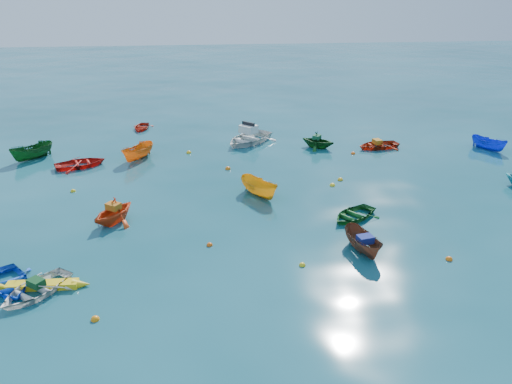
{
  "coord_description": "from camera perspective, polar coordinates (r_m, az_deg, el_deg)",
  "views": [
    {
      "loc": [
        -2.95,
        -21.33,
        11.7
      ],
      "look_at": [
        0.0,
        5.0,
        0.4
      ],
      "focal_mm": 35.0,
      "sensor_mm": 36.0,
      "label": 1
    }
  ],
  "objects": [
    {
      "name": "motorboat_white",
      "position": [
        39.08,
        -0.86,
        5.68
      ],
      "size": [
        5.47,
        5.5,
        1.54
      ],
      "primitive_type": "imported",
      "rotation": [
        0.0,
        0.0,
        -0.77
      ],
      "color": "silver",
      "rests_on": "ground"
    },
    {
      "name": "buoy_ye_a",
      "position": [
        22.48,
        5.31,
        -8.37
      ],
      "size": [
        0.3,
        0.3,
        0.3
      ],
      "primitive_type": "sphere",
      "color": "gold",
      "rests_on": "ground"
    },
    {
      "name": "dinghy_white_near",
      "position": [
        22.42,
        -23.85,
        -10.59
      ],
      "size": [
        3.62,
        3.79,
        0.64
      ],
      "primitive_type": "imported",
      "rotation": [
        0.0,
        0.0,
        -0.65
      ],
      "color": "silver",
      "rests_on": "ground"
    },
    {
      "name": "buoy_or_d",
      "position": [
        37.13,
        11.03,
        4.3
      ],
      "size": [
        0.32,
        0.32,
        0.32
      ],
      "primitive_type": "sphere",
      "color": "#FF5C0D",
      "rests_on": "ground"
    },
    {
      "name": "tarp_orange_a",
      "position": [
        26.9,
        -15.99,
        -1.57
      ],
      "size": [
        0.88,
        0.83,
        0.34
      ],
      "primitive_type": "cube",
      "rotation": [
        0.0,
        0.0,
        -0.6
      ],
      "color": "#C36514",
      "rests_on": "dinghy_orange_w"
    },
    {
      "name": "buoy_or_b",
      "position": [
        24.44,
        21.19,
        -7.23
      ],
      "size": [
        0.32,
        0.32,
        0.32
      ],
      "primitive_type": "sphere",
      "color": "orange",
      "rests_on": "ground"
    },
    {
      "name": "tarp_green_b",
      "position": [
        37.93,
        6.97,
        6.24
      ],
      "size": [
        0.75,
        0.79,
        0.31
      ],
      "primitive_type": "cube",
      "rotation": [
        0.0,
        0.0,
        0.96
      ],
      "color": "#134F2C",
      "rests_on": "dinghy_green_n"
    },
    {
      "name": "buoy_ye_b",
      "position": [
        31.83,
        -20.17,
        0.05
      ],
      "size": [
        0.31,
        0.31,
        0.31
      ],
      "primitive_type": "sphere",
      "color": "gold",
      "rests_on": "ground"
    },
    {
      "name": "sampan_green_far",
      "position": [
        38.73,
        -24.07,
        3.46
      ],
      "size": [
        3.08,
        3.1,
        1.23
      ],
      "primitive_type": "imported",
      "rotation": [
        0.0,
        0.0,
        -0.78
      ],
      "color": "#114819",
      "rests_on": "ground"
    },
    {
      "name": "tarp_blue_a",
      "position": [
        23.56,
        12.38,
        -5.29
      ],
      "size": [
        0.79,
        0.66,
        0.34
      ],
      "primitive_type": "cube",
      "rotation": [
        0.0,
        0.0,
        0.2
      ],
      "color": "navy",
      "rests_on": "sampan_brown_mid"
    },
    {
      "name": "tarp_orange_b",
      "position": [
        38.71,
        13.68,
        5.62
      ],
      "size": [
        0.66,
        0.79,
        0.34
      ],
      "primitive_type": "cube",
      "rotation": [
        0.0,
        0.0,
        -1.37
      ],
      "color": "#BB6C13",
      "rests_on": "dinghy_red_ne"
    },
    {
      "name": "dinghy_green_n",
      "position": [
        38.13,
        7.05,
        5.05
      ],
      "size": [
        3.29,
        3.21,
        1.32
      ],
      "primitive_type": "imported",
      "rotation": [
        0.0,
        0.0,
        0.96
      ],
      "color": "#104715",
      "rests_on": "ground"
    },
    {
      "name": "dinghy_blue_sw",
      "position": [
        23.31,
        -26.25,
        -9.71
      ],
      "size": [
        3.19,
        3.52,
        0.6
      ],
      "primitive_type": "imported",
      "rotation": [
        0.0,
        0.0,
        0.5
      ],
      "color": "blue",
      "rests_on": "ground"
    },
    {
      "name": "dinghy_red_far",
      "position": [
        43.86,
        -12.93,
        7.04
      ],
      "size": [
        2.08,
        2.69,
        0.52
      ],
      "primitive_type": "imported",
      "rotation": [
        0.0,
        0.0,
        -0.13
      ],
      "color": "red",
      "rests_on": "ground"
    },
    {
      "name": "dinghy_red_ne",
      "position": [
        38.91,
        13.74,
        4.93
      ],
      "size": [
        3.58,
        2.87,
        0.66
      ],
      "primitive_type": "imported",
      "rotation": [
        0.0,
        0.0,
        -1.37
      ],
      "color": "#B3290E",
      "rests_on": "ground"
    },
    {
      "name": "sampan_orange_n",
      "position": [
        36.33,
        -13.25,
        3.68
      ],
      "size": [
        2.63,
        3.21,
        1.19
      ],
      "primitive_type": "imported",
      "rotation": [
        0.0,
        0.0,
        -0.57
      ],
      "color": "orange",
      "rests_on": "ground"
    },
    {
      "name": "buoy_or_c",
      "position": [
        24.06,
        -5.32,
        -6.11
      ],
      "size": [
        0.3,
        0.3,
        0.3
      ],
      "primitive_type": "sphere",
      "color": "#DC530B",
      "rests_on": "ground"
    },
    {
      "name": "sampan_yellow_mid",
      "position": [
        29.32,
        0.38,
        -0.42
      ],
      "size": [
        2.57,
        3.18,
        1.17
      ],
      "primitive_type": "imported",
      "rotation": [
        0.0,
        0.0,
        0.56
      ],
      "color": "orange",
      "rests_on": "ground"
    },
    {
      "name": "buoy_ye_d",
      "position": [
        36.98,
        -7.68,
        4.44
      ],
      "size": [
        0.37,
        0.37,
        0.37
      ],
      "primitive_type": "sphere",
      "color": "yellow",
      "rests_on": "ground"
    },
    {
      "name": "dinghy_green_e",
      "position": [
        27.11,
        11.03,
        -2.93
      ],
      "size": [
        3.55,
        3.37,
        0.6
      ],
      "primitive_type": "imported",
      "rotation": [
        0.0,
        0.0,
        -0.94
      ],
      "color": "#13541D",
      "rests_on": "ground"
    },
    {
      "name": "tarp_green_a",
      "position": [
        22.22,
        -23.84,
        -9.46
      ],
      "size": [
        0.79,
        0.76,
        0.3
      ],
      "primitive_type": "cube",
      "rotation": [
        0.0,
        0.0,
        -0.65
      ],
      "color": "#10431D",
      "rests_on": "dinghy_white_near"
    },
    {
      "name": "buoy_ye_e",
      "position": [
        32.04,
        9.61,
        1.34
      ],
      "size": [
        0.34,
        0.34,
        0.34
      ],
      "primitive_type": "sphere",
      "color": "gold",
      "rests_on": "ground"
    },
    {
      "name": "buoy_or_a",
      "position": [
        20.14,
        -17.89,
        -13.73
      ],
      "size": [
        0.33,
        0.33,
        0.33
      ],
      "primitive_type": "sphere",
      "color": "orange",
      "rests_on": "ground"
    },
    {
      "name": "buoy_or_e",
      "position": [
        33.52,
        -3.24,
        2.63
      ],
      "size": [
        0.37,
        0.37,
        0.37
      ],
      "primitive_type": "sphere",
      "color": "orange",
      "rests_on": "ground"
    },
    {
      "name": "ground",
      "position": [
        24.5,
        1.31,
        -5.43
      ],
      "size": [
        160.0,
        160.0,
        0.0
      ],
      "primitive_type": "plane",
      "color": "#093C47",
      "rests_on": "ground"
    },
    {
      "name": "buoy_ye_c",
      "position": [
        31.1,
        8.72,
        0.72
      ],
      "size": [
        0.34,
        0.34,
        0.34
      ],
      "primitive_type": "sphere",
      "color": "yellow",
      "rests_on": "ground"
    },
    {
      "name": "sampan_brown_mid",
      "position": [
        24.01,
        12.06,
        -6.62
      ],
      "size": [
        1.59,
        2.94,
        1.08
      ],
      "primitive_type": "imported",
      "rotation": [
        0.0,
        0.0,
        0.2
      ],
      "color": "brown",
      "rests_on": "ground"
    },
    {
      "name": "kayak_yellow",
      "position": [
        22.7,
        -23.17,
        -10.03
      ],
      "size": [
        3.59,
        0.65,
        0.35
      ],
      "primitive_type": null,
      "rotation": [
        0.0,
        0.0,
        1.53
      ],
      "color": "yellow",
      "rests_on": "ground"
    },
    {
      "name": "sampan_blue_far",
      "position": [
        41.28,
        24.95,
        4.44
      ],
      "size": [
        2.29,
        2.91,
        1.07
      ],
      "primitive_type": "imported",
      "rotation": [
        0.0,
        0.0,
        0.53
      ],
      "color": "#102CCF",
      "rests_on": "ground"
    },
    {
      "name": "dinghy_red_nw",
      "position": [
        35.94,
        -19.39,
        2.75
      ],
      "size": [
        3.92,
        3.37,
        0.68
      ],
      "primitive_type": "imported",
      "rotation": [
        0.0,
        0.0,
        1.93
      ],
      "color": "red",
      "rests_on": "ground"
    },
    {
      "name": "dinghy_orange_w",
      "position": [
        27.23,
        -15.86,
        -3.29
      ],
      "size": [
        3.44,
        3.54,
        1.42
      ],
      "primitive_type": "imported",
      "rotation": [
        0.0,
        0.0,
        -0.6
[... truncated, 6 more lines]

